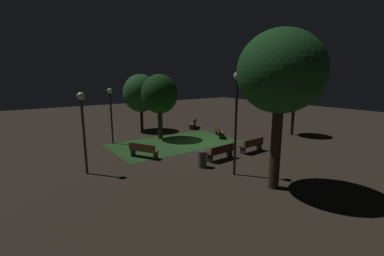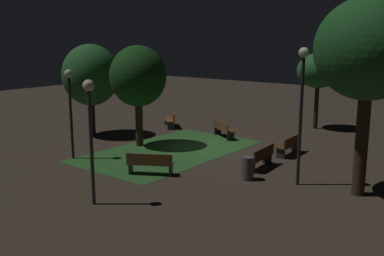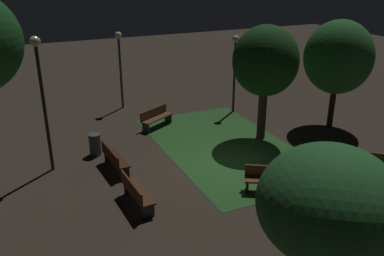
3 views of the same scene
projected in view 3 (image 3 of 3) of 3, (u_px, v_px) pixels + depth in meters
The scene contains 14 objects.
ground_plane at pixel (221, 165), 15.48m from camera, with size 60.00×60.00×0.00m, color #3D3328.
grass_lawn at pixel (225, 146), 17.11m from camera, with size 8.73×5.04×0.01m, color #2D6028.
bench_corner at pixel (114, 158), 14.93m from camera, with size 1.83×0.61×0.88m.
bench_front_left at pixel (136, 192), 12.71m from camera, with size 1.82×0.58×0.88m.
bench_by_lamp at pixel (374, 161), 14.69m from camera, with size 1.58×1.64×0.88m.
bench_path_side at pixel (156, 117), 18.98m from camera, with size 1.30×1.81×0.88m.
bench_near_trees at pixel (272, 178), 13.51m from camera, with size 1.34×1.79×0.88m.
tree_near_wall at pixel (328, 205), 6.79m from camera, with size 2.41×2.41×4.37m.
tree_tall_center at pixel (265, 62), 16.66m from camera, with size 2.72×2.72×4.88m.
tree_back_right at pixel (338, 57), 17.99m from camera, with size 3.01×3.01×4.91m.
lamp_post_plaza_east at pixel (120, 56), 20.68m from camera, with size 0.36×0.36×3.98m.
lamp_post_path_center at pixel (41, 83), 13.93m from camera, with size 0.36×0.36×4.90m.
lamp_post_plaza_west at pixel (235, 60), 20.11m from camera, with size 0.36×0.36×3.91m.
trash_bin at pixel (95, 144), 16.19m from camera, with size 0.46×0.46×0.87m, color #4C4C4C.
Camera 3 is at (12.10, -6.83, 7.06)m, focal length 38.18 mm.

